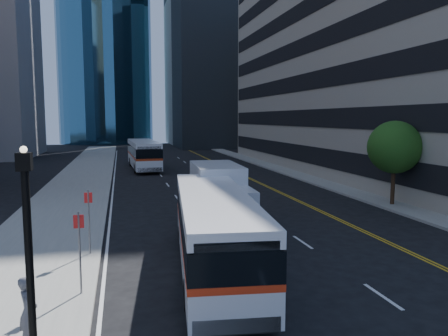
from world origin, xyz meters
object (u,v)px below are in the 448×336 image
object	(u,v)px
bus_front	(214,228)
box_truck	(220,196)
bus_rear	(143,154)
street_tree	(394,147)
pedestrian	(28,311)
lamp_post	(29,250)

from	to	relation	value
bus_front	box_truck	world-z (taller)	box_truck
bus_front	bus_rear	size ratio (longest dim) A/B	0.93
street_tree	pedestrian	world-z (taller)	street_tree
bus_front	pedestrian	world-z (taller)	bus_front
pedestrian	box_truck	bearing A→B (deg)	-47.11
bus_rear	pedestrian	world-z (taller)	bus_rear
lamp_post	bus_front	xyz separation A→B (m)	(5.00, 5.51, -1.21)
bus_rear	box_truck	xyz separation A→B (m)	(2.30, -26.71, -0.00)
street_tree	bus_front	bearing A→B (deg)	-146.84
bus_front	street_tree	bearing A→B (deg)	39.25
box_truck	pedestrian	size ratio (longest dim) A/B	3.95
lamp_post	bus_rear	bearing A→B (deg)	83.68
street_tree	box_truck	xyz separation A→B (m)	(-11.50, -2.82, -2.01)
lamp_post	pedestrian	world-z (taller)	lamp_post
street_tree	lamp_post	xyz separation A→B (m)	(-18.00, -14.00, -0.92)
street_tree	bus_rear	bearing A→B (deg)	120.01
bus_front	bus_rear	bearing A→B (deg)	97.51
lamp_post	bus_rear	distance (m)	38.14
lamp_post	bus_rear	size ratio (longest dim) A/B	0.39
bus_rear	box_truck	size ratio (longest dim) A/B	1.79
bus_front	pedestrian	xyz separation A→B (m)	(-5.30, -4.43, -0.54)
bus_front	box_truck	xyz separation A→B (m)	(1.50, 5.67, 0.12)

